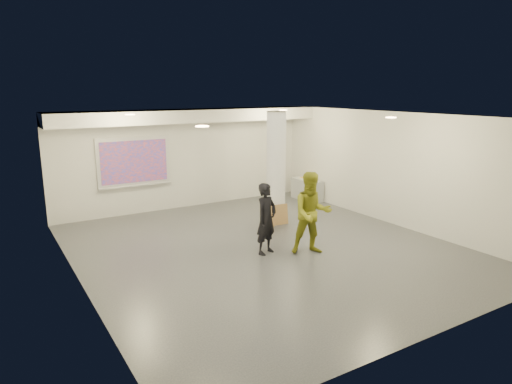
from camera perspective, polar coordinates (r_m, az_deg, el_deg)
floor at (r=10.54m, az=1.15°, el=-7.05°), size 8.00×9.00×0.01m
ceiling at (r=9.93m, az=1.22°, el=9.45°), size 8.00×9.00×0.01m
wall_back at (r=14.07m, az=-8.80°, el=4.15°), size 8.00×0.01×3.00m
wall_front at (r=6.92m, az=21.87°, el=-5.66°), size 8.00×0.01×3.00m
wall_left at (r=8.70m, az=-21.59°, el=-1.95°), size 0.01×9.00×3.00m
wall_right at (r=12.71m, az=16.56°, el=2.85°), size 0.01×9.00×3.00m
soffit_band at (r=13.43m, az=-8.06°, el=9.44°), size 8.00×1.10×0.36m
downlight_nw at (r=11.31m, az=-15.46°, el=9.31°), size 0.22×0.22×0.02m
downlight_ne at (r=13.23m, az=3.42°, el=10.18°), size 0.22×0.22×0.02m
downlight_sw at (r=7.56m, az=-6.76°, el=8.16°), size 0.22×0.22×0.02m
downlight_se at (r=10.21m, az=16.52°, el=8.92°), size 0.22×0.22×0.02m
column at (r=12.42m, az=2.52°, el=3.15°), size 0.52×0.52×3.00m
projection_screen at (r=13.49m, az=-15.00°, el=3.61°), size 2.10×0.13×1.42m
credenza at (r=15.08m, az=6.39°, el=0.30°), size 0.50×1.16×0.68m
papers_stack at (r=15.08m, az=5.98°, el=1.67°), size 0.30×0.37×0.02m
postit_pad at (r=15.18m, az=6.17°, el=1.75°), size 0.27×0.33×0.03m
cardboard_back at (r=12.26m, az=2.93°, el=-2.85°), size 0.51×0.16×0.55m
cardboard_front at (r=11.94m, az=1.46°, el=-3.27°), size 0.52×0.32×0.55m
woman at (r=10.01m, az=1.30°, el=-3.36°), size 0.67×0.55×1.58m
man at (r=10.06m, az=7.00°, el=-2.66°), size 1.09×0.99×1.83m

